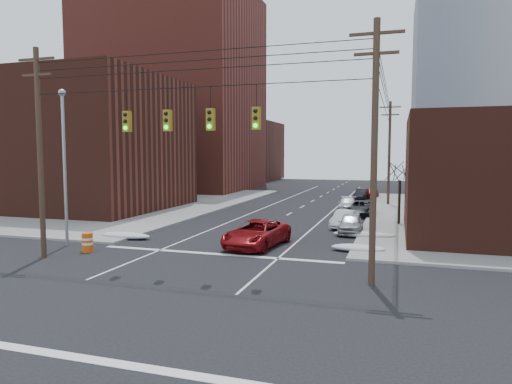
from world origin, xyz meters
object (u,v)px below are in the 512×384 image
Objects in this scene: parked_car_f at (362,194)px; lot_car_b at (139,200)px; lot_car_c at (123,199)px; parked_car_b at (345,219)px; parked_car_a at (351,223)px; parked_car_d at (348,204)px; parked_car_e at (372,193)px; parked_car_c at (361,208)px; red_pickup at (257,234)px; lot_car_d at (146,195)px; lot_car_a at (142,198)px; construction_barrel at (87,242)px.

lot_car_b is at bearing -137.05° from parked_car_f.
parked_car_f is at bearing -48.02° from lot_car_c.
parked_car_a is at bearing -66.06° from parked_car_b.
parked_car_b is 22.64m from lot_car_b.
parked_car_d is (-0.88, 10.43, -0.02)m from parked_car_b.
parked_car_e is at bearing 87.47° from parked_car_a.
lot_car_b is at bearing -136.79° from parked_car_e.
parked_car_b is 7.13m from parked_car_c.
parked_car_d is at bearing -91.14° from parked_car_e.
red_pickup is 31.34m from parked_car_f.
parked_car_d is at bearing 117.86° from parked_car_c.
parked_car_a reaches higher than lot_car_d.
parked_car_b is 0.91× the size of parked_car_d.
lot_car_c is at bearing 139.16° from lot_car_a.
parked_car_a is at bearing -86.51° from parked_car_d.
lot_car_c is (-23.88, -1.00, 0.19)m from parked_car_c.
parked_car_c is 0.99× the size of lot_car_c.
lot_car_b is at bearing 114.10° from construction_barrel.
lot_car_a is (-22.25, 9.51, 0.23)m from parked_car_a.
parked_car_b is 0.84× the size of lot_car_b.
lot_car_c is at bearing -174.70° from parked_car_c.
red_pickup is 1.20× the size of lot_car_a.
parked_car_d is 1.20× the size of parked_car_e.
red_pickup is 9.68m from construction_barrel.
parked_car_b is at bearing 44.83° from construction_barrel.
parked_car_f is 28.08m from lot_car_c.
red_pickup is 23.12m from lot_car_b.
red_pickup reaches higher than parked_car_b.
parked_car_c reaches higher than parked_car_f.
parked_car_a is 1.03× the size of parked_car_b.
construction_barrel is (8.72, -19.50, -0.25)m from lot_car_b.
parked_car_a is at bearing 59.22° from red_pickup.
lot_car_d is (-22.94, 1.32, 0.14)m from parked_car_d.
lot_car_a is at bearing -148.26° from lot_car_d.
parked_car_b is (4.23, 8.56, -0.14)m from red_pickup.
lot_car_a reaches higher than parked_car_e.
lot_car_a is at bearing -6.89° from lot_car_b.
parked_car_b reaches higher than parked_car_d.
parked_car_d is 20.95m from lot_car_a.
red_pickup is 1.48× the size of parked_car_f.
parked_car_b is 10.46m from parked_car_d.
construction_barrel is at bearing -157.27° from lot_car_b.
lot_car_c reaches higher than lot_car_d.
lot_car_c reaches higher than construction_barrel.
parked_car_c is at bearing -81.48° from lot_car_c.
lot_car_a is 1.00× the size of lot_car_b.
parked_car_e is 27.86m from lot_car_a.
red_pickup is 5.27× the size of construction_barrel.
lot_car_d reaches higher than construction_barrel.
construction_barrel is (-13.58, -36.82, -0.06)m from parked_car_e.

